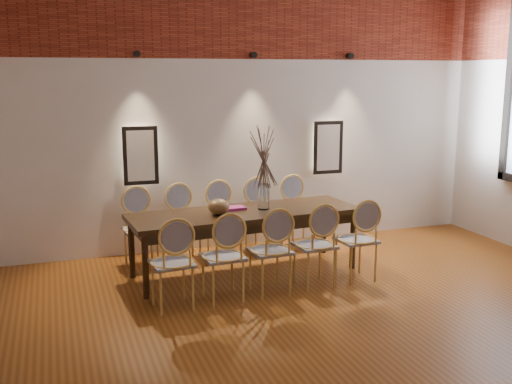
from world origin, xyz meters
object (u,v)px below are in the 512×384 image
object	(u,v)px
chair_far_d	(262,217)
bowl	(219,207)
dining_table	(245,242)
chair_near_d	(315,245)
chair_far_c	(224,221)
chair_near_a	(172,263)
chair_far_e	(299,213)
chair_far_a	(141,229)
chair_near_c	(270,251)
chair_near_b	(223,257)
vase	(264,197)
chair_far_b	(183,225)
chair_near_e	(356,240)
book	(234,208)

from	to	relation	value
chair_far_d	bowl	distance (m)	1.21
dining_table	chair_near_d	distance (m)	0.89
chair_far_c	dining_table	bearing A→B (deg)	90.00
chair_near_a	chair_far_c	world-z (taller)	same
chair_near_d	chair_far_d	xyz separation A→B (m)	(-0.11, 1.42, 0.00)
chair_near_d	chair_far_e	xyz separation A→B (m)	(0.43, 1.46, 0.00)
chair_far_a	chair_far_c	world-z (taller)	same
dining_table	chair_far_e	world-z (taller)	chair_far_e
chair_near_c	chair_near_b	bearing A→B (deg)	180.00
dining_table	chair_far_a	distance (m)	1.29
chair_near_b	chair_near_a	bearing A→B (deg)	180.00
vase	bowl	xyz separation A→B (m)	(-0.57, -0.09, -0.06)
dining_table	chair_near_a	xyz separation A→B (m)	(-1.02, -0.79, 0.09)
chair_far_b	bowl	distance (m)	0.87
chair_near_c	chair_far_c	world-z (taller)	same
chair_near_e	vase	world-z (taller)	vase
chair_far_b	chair_far_c	distance (m)	0.54
chair_near_a	chair_far_e	world-z (taller)	same
chair_near_a	chair_far_e	size ratio (longest dim) A/B	1.00
chair_near_b	vase	distance (m)	1.13
chair_near_a	bowl	distance (m)	1.06
dining_table	vase	xyz separation A→B (m)	(0.24, 0.02, 0.53)
chair_near_c	chair_far_b	bearing A→B (deg)	110.65
chair_near_d	bowl	size ratio (longest dim) A/B	3.92
chair_near_e	chair_far_d	xyz separation A→B (m)	(-0.64, 1.38, 0.00)
chair_near_e	vase	size ratio (longest dim) A/B	3.13
chair_near_b	vase	xyz separation A→B (m)	(0.72, 0.77, 0.43)
book	chair_near_c	bearing A→B (deg)	-79.81
chair_far_c	chair_far_e	world-z (taller)	same
chair_far_c	chair_far_e	bearing A→B (deg)	180.00
chair_far_a	chair_far_e	world-z (taller)	same
chair_far_e	vase	xyz separation A→B (m)	(-0.78, -0.77, 0.43)
chair_near_c	vase	distance (m)	0.86
bowl	vase	bearing A→B (deg)	9.25
chair_far_a	book	distance (m)	1.18
vase	dining_table	bearing A→B (deg)	-175.74
chair_far_c	chair_far_e	xyz separation A→B (m)	(1.07, 0.08, 0.00)
chair_far_c	vase	bearing A→B (deg)	108.52
chair_far_d	vase	bearing A→B (deg)	67.27
chair_near_e	bowl	distance (m)	1.60
chair_near_e	bowl	bearing A→B (deg)	154.85
dining_table	chair_far_a	size ratio (longest dim) A/B	2.85
chair_near_c	chair_near_e	distance (m)	1.07
chair_far_d	chair_far_e	xyz separation A→B (m)	(0.53, 0.04, 0.00)
chair_near_a	chair_far_d	size ratio (longest dim) A/B	1.00
chair_near_c	book	distance (m)	0.89
chair_far_b	vase	xyz separation A→B (m)	(0.82, -0.65, 0.43)
chair_far_e	bowl	size ratio (longest dim) A/B	3.92
dining_table	book	distance (m)	0.42
chair_near_e	book	distance (m)	1.46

